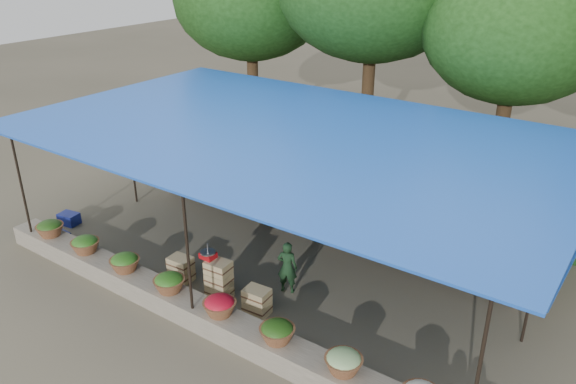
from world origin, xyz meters
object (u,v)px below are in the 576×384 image
Objects in this scene: vendor_seated at (287,267)px; blue_crate_back at (69,219)px; weighing_scale at (208,254)px; crate_counter at (218,282)px; blue_crate_front at (59,238)px.

blue_crate_back is (-5.85, -0.70, -0.40)m from vendor_seated.
weighing_scale reaches higher than blue_crate_back.
crate_counter is 7.73× the size of weighing_scale.
weighing_scale is 4.11m from blue_crate_front.
crate_counter is at bearing -11.42° from blue_crate_back.
weighing_scale reaches higher than crate_counter.
weighing_scale is (-0.21, 0.00, 0.53)m from crate_counter.
vendor_seated reaches higher than blue_crate_back.
blue_crate_back is (-0.66, 0.73, -0.01)m from blue_crate_front.
vendor_seated is (1.18, 0.89, -0.31)m from weighing_scale.
crate_counter is 0.57m from weighing_scale.
weighing_scale is at bearing 9.51° from blue_crate_front.
vendor_seated is at bearing 42.36° from crate_counter.
crate_counter is 4.25m from blue_crate_front.
blue_crate_front is at bearing -57.06° from blue_crate_back.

